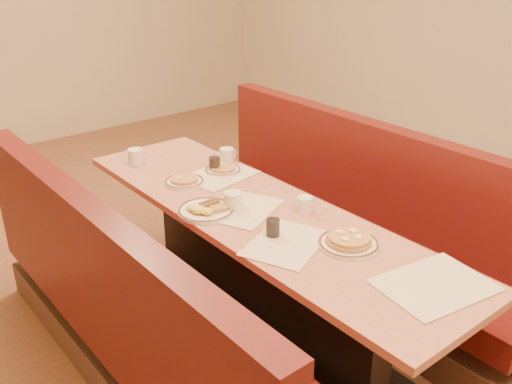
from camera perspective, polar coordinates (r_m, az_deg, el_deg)
ground at (r=3.37m, az=0.16°, el=-13.38°), size 8.00×8.00×0.00m
diner_table at (r=3.15m, az=0.17°, el=-7.99°), size 0.70×2.50×0.75m
booth_left at (r=2.84m, az=-11.68°, el=-13.04°), size 0.55×2.50×1.05m
booth_right at (r=3.60m, az=9.25°, el=-4.14°), size 0.55×2.50×1.05m
placemat_near_left at (r=2.66m, az=3.04°, el=-5.11°), size 0.50×0.44×0.00m
placemat_near_right at (r=2.47m, az=17.45°, el=-8.85°), size 0.50×0.41×0.00m
placemat_far_left at (r=2.97m, az=-1.22°, el=-1.73°), size 0.48×0.44×0.00m
placemat_far_right at (r=3.40m, az=-3.67°, el=1.70°), size 0.46×0.37×0.00m
pancake_plate at (r=2.66m, az=9.25°, el=-4.94°), size 0.28×0.28×0.06m
eggs_plate at (r=2.94m, az=-5.05°, el=-1.79°), size 0.29×0.29×0.06m
extra_plate_mid at (r=3.46m, az=-3.35°, el=2.28°), size 0.22×0.22×0.04m
extra_plate_far at (r=3.31m, az=-7.20°, el=1.10°), size 0.23×0.23×0.05m
coffee_mug_a at (r=2.94m, az=4.97°, el=-1.25°), size 0.11×0.08×0.09m
coffee_mug_b at (r=2.96m, az=-2.28°, el=-0.86°), size 0.13×0.09×0.10m
coffee_mug_c at (r=3.58m, az=-2.91°, el=3.68°), size 0.12×0.09×0.09m
coffee_mug_d at (r=3.64m, az=-11.93°, el=3.53°), size 0.12×0.09×0.10m
soda_tumbler_near at (r=2.70m, az=1.70°, el=-3.61°), size 0.07×0.07×0.09m
soda_tumbler_mid at (r=3.45m, az=-4.17°, el=2.75°), size 0.07×0.07×0.09m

